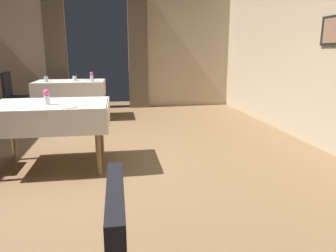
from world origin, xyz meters
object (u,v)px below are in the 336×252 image
at_px(plate_mid_b, 68,107).
at_px(dining_table_far, 70,86).
at_px(flower_vase_mid, 47,96).
at_px(chair_far_left, 14,94).
at_px(flower_vase_far, 92,76).
at_px(glass_far_d, 75,78).
at_px(dining_table_mid, 50,112).
at_px(glass_far_c, 46,79).
at_px(plate_far_b, 89,80).

bearing_deg(plate_mid_b, dining_table_far, 97.27).
bearing_deg(flower_vase_mid, chair_far_left, 112.50).
bearing_deg(chair_far_left, flower_vase_mid, -67.50).
xyz_separation_m(flower_vase_mid, flower_vase_far, (0.28, 2.68, 0.01)).
distance_m(flower_vase_far, glass_far_d, 0.48).
relative_size(chair_far_left, plate_mid_b, 4.69).
height_order(dining_table_mid, glass_far_c, glass_far_c).
distance_m(flower_vase_far, plate_far_b, 0.42).
bearing_deg(chair_far_left, dining_table_far, 0.79).
xyz_separation_m(dining_table_far, plate_mid_b, (0.40, -3.15, 0.11)).
relative_size(dining_table_far, plate_mid_b, 6.72).
distance_m(dining_table_far, flower_vase_mid, 2.95).
bearing_deg(plate_mid_b, glass_far_c, 105.30).
height_order(dining_table_mid, dining_table_far, same).
bearing_deg(flower_vase_mid, dining_table_far, 93.13).
height_order(chair_far_left, glass_far_d, chair_far_left).
xyz_separation_m(dining_table_far, glass_far_c, (-0.41, -0.19, 0.16)).
bearing_deg(chair_far_left, plate_far_b, 6.18).
distance_m(dining_table_far, plate_mid_b, 3.18).
xyz_separation_m(dining_table_mid, chair_far_left, (-1.21, 2.82, -0.14)).
bearing_deg(glass_far_d, dining_table_far, -147.37).
xyz_separation_m(plate_mid_b, glass_far_c, (-0.81, 2.96, 0.05)).
xyz_separation_m(chair_far_left, glass_far_c, (0.64, -0.18, 0.29)).
relative_size(dining_table_far, plate_far_b, 6.42).
height_order(flower_vase_mid, flower_vase_far, flower_vase_far).
xyz_separation_m(flower_vase_far, glass_far_d, (-0.36, 0.31, -0.06)).
bearing_deg(dining_table_far, flower_vase_far, -30.44).
bearing_deg(dining_table_mid, plate_mid_b, -52.99).
relative_size(dining_table_mid, flower_vase_mid, 7.74).
distance_m(chair_far_left, glass_far_c, 0.73).
height_order(plate_mid_b, plate_far_b, same).
height_order(dining_table_far, flower_vase_far, flower_vase_far).
xyz_separation_m(dining_table_far, chair_far_left, (-1.05, -0.01, -0.13)).
height_order(dining_table_mid, plate_mid_b, plate_mid_b).
height_order(dining_table_mid, plate_far_b, plate_far_b).
relative_size(plate_mid_b, flower_vase_far, 1.06).
height_order(flower_vase_mid, plate_mid_b, flower_vase_mid).
bearing_deg(dining_table_far, plate_mid_b, -82.73).
distance_m(plate_far_b, glass_far_d, 0.28).
xyz_separation_m(plate_mid_b, plate_far_b, (-0.05, 3.29, 0.00)).
height_order(dining_table_far, plate_far_b, plate_far_b).
bearing_deg(plate_far_b, dining_table_far, -158.73).
bearing_deg(glass_far_c, glass_far_d, 26.34).
relative_size(flower_vase_far, glass_far_c, 1.72).
distance_m(chair_far_left, glass_far_d, 1.17).
relative_size(dining_table_far, glass_far_c, 12.27).
xyz_separation_m(chair_far_left, glass_far_d, (1.13, 0.07, 0.28)).
xyz_separation_m(dining_table_mid, glass_far_d, (-0.08, 2.88, 0.14)).
bearing_deg(dining_table_mid, dining_table_far, 93.25).
xyz_separation_m(dining_table_mid, dining_table_far, (-0.16, 2.83, -0.01)).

